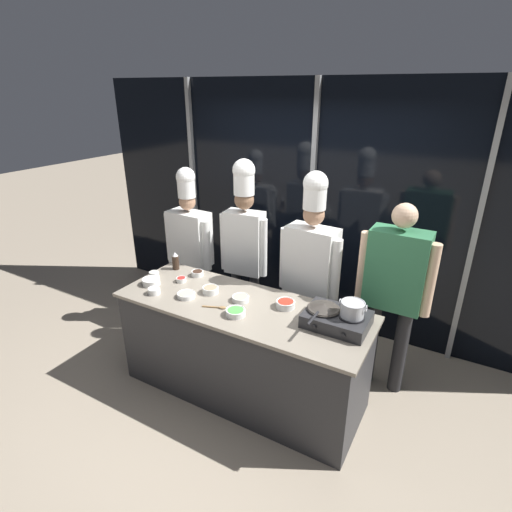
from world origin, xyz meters
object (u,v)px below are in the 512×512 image
object	(u,v)px
serving_spoon_slotted	(219,307)
person_guest	(394,284)
prep_bowl_noodles	(154,274)
frying_pan	(323,306)
squeeze_bottle_soy	(176,261)
stock_pot	(353,309)
chef_head	(190,240)
prep_bowl_soy_glaze	(198,273)
prep_bowl_scallions	(236,312)
prep_bowl_rice	(151,281)
chef_line	(311,262)
prep_bowl_chili_flakes	(286,304)
prep_bowl_ginger	(241,298)
prep_bowl_mushrooms	(211,289)
portable_stove	(337,319)
prep_bowl_garlic	(154,291)
chef_sous	(245,239)
prep_bowl_bell_pepper	(181,279)
prep_bowl_shrimp	(186,295)

from	to	relation	value
serving_spoon_slotted	person_guest	world-z (taller)	person_guest
prep_bowl_noodles	serving_spoon_slotted	bearing A→B (deg)	-11.70
frying_pan	squeeze_bottle_soy	world-z (taller)	squeeze_bottle_soy
stock_pot	chef_head	size ratio (longest dim) A/B	0.11
squeeze_bottle_soy	prep_bowl_soy_glaze	distance (m)	0.29
prep_bowl_scallions	chef_head	xyz separation A→B (m)	(-1.18, 0.92, 0.09)
prep_bowl_rice	chef_line	size ratio (longest dim) A/B	0.09
prep_bowl_chili_flakes	prep_bowl_ginger	bearing A→B (deg)	-166.50
prep_bowl_mushrooms	person_guest	distance (m)	1.58
portable_stove	squeeze_bottle_soy	xyz separation A→B (m)	(-1.74, 0.19, 0.03)
stock_pot	chef_line	distance (m)	0.82
portable_stove	prep_bowl_scallions	world-z (taller)	portable_stove
prep_bowl_chili_flakes	stock_pot	bearing A→B (deg)	-5.28
prep_bowl_garlic	chef_sous	xyz separation A→B (m)	(0.35, 0.97, 0.24)
prep_bowl_chili_flakes	serving_spoon_slotted	world-z (taller)	prep_bowl_chili_flakes
prep_bowl_ginger	prep_bowl_scallions	xyz separation A→B (m)	(0.09, -0.22, 0.00)
prep_bowl_chili_flakes	prep_bowl_scallions	world-z (taller)	prep_bowl_chili_flakes
squeeze_bottle_soy	prep_bowl_soy_glaze	xyz separation A→B (m)	(0.28, -0.02, -0.06)
prep_bowl_soy_glaze	chef_line	bearing A→B (deg)	22.43
stock_pot	prep_bowl_garlic	size ratio (longest dim) A/B	1.88
prep_bowl_rice	prep_bowl_scallions	world-z (taller)	prep_bowl_rice
prep_bowl_scallions	serving_spoon_slotted	distance (m)	0.18
prep_bowl_garlic	chef_line	world-z (taller)	chef_line
prep_bowl_noodles	frying_pan	bearing A→B (deg)	1.60
serving_spoon_slotted	prep_bowl_mushrooms	bearing A→B (deg)	138.96
stock_pot	prep_bowl_bell_pepper	xyz separation A→B (m)	(-1.62, -0.00, -0.15)
frying_pan	serving_spoon_slotted	world-z (taller)	frying_pan
frying_pan	prep_bowl_garlic	xyz separation A→B (m)	(-1.46, -0.30, -0.10)
prep_bowl_shrimp	prep_bowl_rice	bearing A→B (deg)	175.84
chef_sous	prep_bowl_scallions	bearing A→B (deg)	110.90
chef_line	prep_bowl_noodles	bearing A→B (deg)	30.96
portable_stove	prep_bowl_garlic	world-z (taller)	portable_stove
prep_bowl_ginger	prep_bowl_scallions	bearing A→B (deg)	-68.33
prep_bowl_mushrooms	prep_bowl_bell_pepper	world-z (taller)	prep_bowl_mushrooms
prep_bowl_noodles	prep_bowl_soy_glaze	bearing A→B (deg)	33.68
frying_pan	stock_pot	world-z (taller)	stock_pot
prep_bowl_scallions	person_guest	distance (m)	1.37
prep_bowl_soy_glaze	person_guest	xyz separation A→B (m)	(1.74, 0.45, 0.12)
prep_bowl_noodles	chef_head	distance (m)	0.74
serving_spoon_slotted	person_guest	xyz separation A→B (m)	(1.22, 0.86, 0.14)
squeeze_bottle_soy	prep_bowl_noodles	world-z (taller)	squeeze_bottle_soy
prep_bowl_shrimp	prep_bowl_scallions	size ratio (longest dim) A/B	0.98
frying_pan	prep_bowl_noodles	bearing A→B (deg)	-178.40
prep_bowl_soy_glaze	prep_bowl_shrimp	bearing A→B (deg)	-65.78
frying_pan	prep_bowl_scallions	bearing A→B (deg)	-158.47
portable_stove	chef_head	size ratio (longest dim) A/B	0.26
frying_pan	prep_bowl_soy_glaze	world-z (taller)	frying_pan
squeeze_bottle_soy	prep_bowl_shrimp	world-z (taller)	squeeze_bottle_soy
prep_bowl_shrimp	prep_bowl_chili_flakes	bearing A→B (deg)	17.99
prep_bowl_mushrooms	prep_bowl_shrimp	distance (m)	0.22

